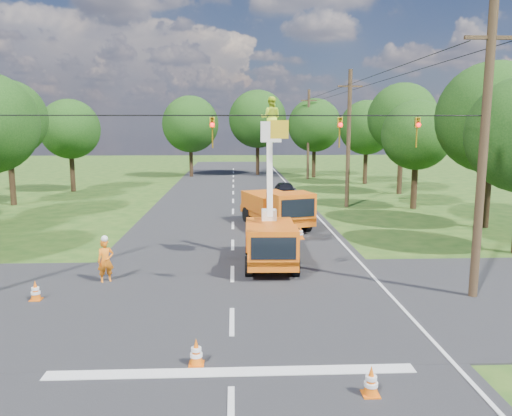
{
  "coord_description": "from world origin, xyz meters",
  "views": [
    {
      "loc": [
        0.1,
        -14.53,
        5.95
      ],
      "look_at": [
        1.0,
        5.87,
        2.6
      ],
      "focal_mm": 35.0,
      "sensor_mm": 36.0,
      "label": 1
    }
  ],
  "objects_px": {
    "traffic_cone_7": "(291,216)",
    "tree_left_f": "(70,129)",
    "tree_right_c": "(417,135)",
    "pole_right_near": "(483,152)",
    "traffic_cone_2": "(262,245)",
    "tree_far_c": "(314,125)",
    "traffic_cone_0": "(196,352)",
    "tree_left_e": "(7,119)",
    "tree_right_b": "(493,118)",
    "pole_right_mid": "(349,138)",
    "distant_car": "(285,190)",
    "tree_right_e": "(367,128)",
    "pole_right_far": "(308,134)",
    "traffic_cone_3": "(300,233)",
    "tree_right_d": "(402,118)",
    "tree_far_b": "(258,119)",
    "tree_far_a": "(190,124)",
    "second_truck": "(277,207)",
    "traffic_cone_4": "(36,291)",
    "traffic_cone_1": "(371,381)",
    "bucket_truck": "(271,230)"
  },
  "relations": [
    {
      "from": "traffic_cone_4",
      "to": "pole_right_far",
      "type": "xyz_separation_m",
      "value": [
        15.27,
        39.75,
        4.75
      ]
    },
    {
      "from": "traffic_cone_7",
      "to": "tree_far_b",
      "type": "height_order",
      "value": "tree_far_b"
    },
    {
      "from": "traffic_cone_4",
      "to": "tree_far_b",
      "type": "distance_m",
      "value": 46.26
    },
    {
      "from": "tree_right_d",
      "to": "tree_far_c",
      "type": "xyz_separation_m",
      "value": [
        -5.3,
        15.0,
        -0.62
      ]
    },
    {
      "from": "traffic_cone_2",
      "to": "tree_left_e",
      "type": "distance_m",
      "value": 24.55
    },
    {
      "from": "bucket_truck",
      "to": "tree_far_c",
      "type": "distance_m",
      "value": 38.76
    },
    {
      "from": "tree_right_e",
      "to": "pole_right_near",
      "type": "bearing_deg",
      "value": -98.61
    },
    {
      "from": "tree_right_c",
      "to": "tree_far_c",
      "type": "bearing_deg",
      "value": 99.14
    },
    {
      "from": "tree_right_c",
      "to": "tree_right_e",
      "type": "distance_m",
      "value": 16.02
    },
    {
      "from": "tree_right_c",
      "to": "traffic_cone_0",
      "type": "bearing_deg",
      "value": -120.68
    },
    {
      "from": "traffic_cone_0",
      "to": "traffic_cone_2",
      "type": "height_order",
      "value": "same"
    },
    {
      "from": "traffic_cone_2",
      "to": "tree_right_c",
      "type": "xyz_separation_m",
      "value": [
        11.81,
        12.31,
        4.95
      ]
    },
    {
      "from": "tree_left_e",
      "to": "tree_right_b",
      "type": "xyz_separation_m",
      "value": [
        31.8,
        -10.0,
        -0.06
      ]
    },
    {
      "from": "tree_right_d",
      "to": "tree_far_c",
      "type": "relative_size",
      "value": 1.06
    },
    {
      "from": "traffic_cone_2",
      "to": "tree_far_c",
      "type": "relative_size",
      "value": 0.08
    },
    {
      "from": "traffic_cone_7",
      "to": "pole_right_far",
      "type": "relative_size",
      "value": 0.07
    },
    {
      "from": "traffic_cone_1",
      "to": "tree_left_f",
      "type": "xyz_separation_m",
      "value": [
        -17.91,
        36.35,
        5.33
      ]
    },
    {
      "from": "pole_right_near",
      "to": "tree_right_b",
      "type": "distance_m",
      "value": 13.71
    },
    {
      "from": "distant_car",
      "to": "tree_left_e",
      "type": "relative_size",
      "value": 0.43
    },
    {
      "from": "distant_car",
      "to": "tree_right_e",
      "type": "distance_m",
      "value": 15.09
    },
    {
      "from": "traffic_cone_1",
      "to": "pole_right_mid",
      "type": "distance_m",
      "value": 27.31
    },
    {
      "from": "traffic_cone_1",
      "to": "traffic_cone_7",
      "type": "distance_m",
      "value": 20.57
    },
    {
      "from": "traffic_cone_1",
      "to": "pole_right_far",
      "type": "relative_size",
      "value": 0.07
    },
    {
      "from": "traffic_cone_3",
      "to": "traffic_cone_7",
      "type": "bearing_deg",
      "value": 89.57
    },
    {
      "from": "tree_left_f",
      "to": "tree_left_e",
      "type": "bearing_deg",
      "value": -104.04
    },
    {
      "from": "tree_left_e",
      "to": "traffic_cone_7",
      "type": "bearing_deg",
      "value": -20.85
    },
    {
      "from": "distant_car",
      "to": "tree_right_e",
      "type": "height_order",
      "value": "tree_right_e"
    },
    {
      "from": "traffic_cone_0",
      "to": "tree_far_a",
      "type": "xyz_separation_m",
      "value": [
        -4.12,
        47.74,
        5.83
      ]
    },
    {
      "from": "tree_far_c",
      "to": "traffic_cone_2",
      "type": "bearing_deg",
      "value": -102.94
    },
    {
      "from": "traffic_cone_1",
      "to": "traffic_cone_4",
      "type": "relative_size",
      "value": 1.0
    },
    {
      "from": "traffic_cone_4",
      "to": "tree_far_a",
      "type": "height_order",
      "value": "tree_far_a"
    },
    {
      "from": "traffic_cone_1",
      "to": "pole_right_near",
      "type": "height_order",
      "value": "pole_right_near"
    },
    {
      "from": "traffic_cone_7",
      "to": "tree_right_b",
      "type": "relative_size",
      "value": 0.07
    },
    {
      "from": "pole_right_far",
      "to": "tree_far_a",
      "type": "bearing_deg",
      "value": 167.47
    },
    {
      "from": "pole_right_mid",
      "to": "distant_car",
      "type": "bearing_deg",
      "value": 133.3
    },
    {
      "from": "pole_right_near",
      "to": "tree_far_b",
      "type": "distance_m",
      "value": 45.37
    },
    {
      "from": "distant_car",
      "to": "traffic_cone_4",
      "type": "bearing_deg",
      "value": -115.56
    },
    {
      "from": "tree_far_a",
      "to": "tree_far_b",
      "type": "relative_size",
      "value": 0.92
    },
    {
      "from": "pole_right_near",
      "to": "tree_far_b",
      "type": "xyz_separation_m",
      "value": [
        -5.5,
        45.0,
        1.7
      ]
    },
    {
      "from": "pole_right_mid",
      "to": "tree_left_e",
      "type": "distance_m",
      "value": 25.42
    },
    {
      "from": "traffic_cone_2",
      "to": "traffic_cone_7",
      "type": "relative_size",
      "value": 1.0
    },
    {
      "from": "traffic_cone_7",
      "to": "tree_left_f",
      "type": "relative_size",
      "value": 0.08
    },
    {
      "from": "pole_right_far",
      "to": "traffic_cone_3",
      "type": "bearing_deg",
      "value": -99.06
    },
    {
      "from": "tree_right_c",
      "to": "pole_right_near",
      "type": "bearing_deg",
      "value": -103.89
    },
    {
      "from": "distant_car",
      "to": "traffic_cone_2",
      "type": "xyz_separation_m",
      "value": [
        -2.95,
        -17.73,
        -0.33
      ]
    },
    {
      "from": "second_truck",
      "to": "tree_far_c",
      "type": "bearing_deg",
      "value": 58.47
    },
    {
      "from": "tree_right_b",
      "to": "tree_right_e",
      "type": "distance_m",
      "value": 23.04
    },
    {
      "from": "tree_left_f",
      "to": "bucket_truck",
      "type": "bearing_deg",
      "value": -57.38
    },
    {
      "from": "traffic_cone_2",
      "to": "tree_far_c",
      "type": "bearing_deg",
      "value": 77.06
    },
    {
      "from": "traffic_cone_3",
      "to": "tree_right_c",
      "type": "height_order",
      "value": "tree_right_c"
    }
  ]
}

